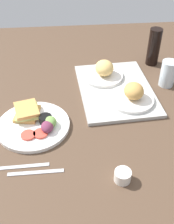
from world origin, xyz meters
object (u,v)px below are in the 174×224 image
fork (25,166)px  drinking_glass (168,73)px  serving_tray (116,89)px  plate_with_salad (34,123)px  knife (36,172)px  soda_bottle (154,47)px  espresso_cup (123,176)px  bread_plate_far (132,95)px  bread_plate_near (103,72)px

fork → drinking_glass: bearing=33.7°
serving_tray → fork: size_ratio=2.65×
plate_with_salad → knife: (23.66, 1.59, -1.44)cm
plate_with_salad → fork: bearing=-6.7°
serving_tray → drinking_glass: size_ratio=3.58×
soda_bottle → espresso_cup: (73.49, -29.83, -7.71)cm
drinking_glass → knife: (47.51, -59.94, -6.04)cm
plate_with_salad → drinking_glass: 66.15cm
drinking_glass → espresso_cup: bearing=-30.6°
plate_with_salad → fork: (20.66, -2.41, -1.44)cm
bread_plate_far → knife: 53.57cm
bread_plate_far → soda_bottle: 38.03cm
serving_tray → bread_plate_near: bread_plate_near is taller
bread_plate_near → knife: bread_plate_near is taller
serving_tray → drinking_glass: (-2.80, 24.99, 5.49)cm
plate_with_salad → espresso_cup: plate_with_salad is taller
serving_tray → knife: (44.71, -34.94, -0.55)cm
serving_tray → espresso_cup: espresso_cup is taller
bread_plate_near → plate_with_salad: (31.14, -32.03, -2.85)cm
serving_tray → fork: serving_tray is taller
serving_tray → drinking_glass: 25.74cm
drinking_glass → soda_bottle: soda_bottle is taller
plate_with_salad → fork: size_ratio=1.71×
bread_plate_near → espresso_cup: 60.39cm
fork → bread_plate_near: bearing=55.2°
bread_plate_far → plate_with_salad: 43.58cm
espresso_cup → fork: (-8.51, -32.59, -1.75)cm
serving_tray → fork: bearing=-43.0°
knife → espresso_cup: bearing=-11.1°
plate_with_salad → soda_bottle: (-44.32, 60.01, 8.02)cm
bread_plate_near → fork: size_ratio=1.19×
fork → plate_with_salad: bearing=82.2°
bread_plate_near → soda_bottle: size_ratio=1.04×
serving_tray → knife: bearing=-38.0°
serving_tray → plate_with_salad: size_ratio=1.55×
espresso_cup → fork: 33.73cm
espresso_cup → drinking_glass: bearing=149.4°
espresso_cup → plate_with_salad: bearing=-134.0°
espresso_cup → bread_plate_far: bearing=163.7°
plate_with_salad → soda_bottle: 75.03cm
bread_plate_near → knife: size_ratio=1.06×
bread_plate_far → plate_with_salad: bread_plate_far is taller
plate_with_salad → espresso_cup: size_ratio=5.18×
fork → bread_plate_far: bearing=34.6°
drinking_glass → fork: size_ratio=0.74×
bread_plate_far → bread_plate_near: bearing=-153.4°
bread_plate_far → knife: (34.90, -40.43, -4.12)cm
bread_plate_far → knife: bread_plate_far is taller
fork → knife: bearing=-38.0°
serving_tray → bread_plate_far: (9.81, 5.48, 3.57)cm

